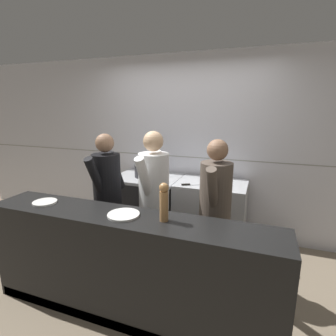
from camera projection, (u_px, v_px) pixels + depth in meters
The scene contains 13 objects.
ground_plane at pixel (144, 289), 2.76m from camera, with size 14.00×14.00×0.00m, color #7F705B.
wall_back_tiled at pixel (187, 146), 3.86m from camera, with size 8.00×0.06×2.60m.
oven_range at pixel (148, 206), 3.84m from camera, with size 0.93×0.71×0.90m.
prep_counter at pixel (210, 215), 3.53m from camera, with size 0.91×0.65×0.90m.
pass_counter at pixel (127, 267), 2.34m from camera, with size 2.67×0.45×0.97m.
stock_pot at pixel (145, 170), 3.72m from camera, with size 0.31×0.31×0.18m.
chefs_knife at pixel (194, 184), 3.34m from camera, with size 0.36×0.21×0.02m.
plated_dish_main at pixel (45, 202), 2.51m from camera, with size 0.22×0.22×0.02m.
plated_dish_appetiser at pixel (124, 215), 2.22m from camera, with size 0.27×0.27×0.02m.
pepper_mill at pixel (164, 201), 2.09m from camera, with size 0.08×0.08×0.32m.
chef_head_cook at pixel (108, 194), 3.06m from camera, with size 0.34×0.69×1.58m.
chef_sous at pixel (154, 197), 2.88m from camera, with size 0.35×0.71×1.63m.
chef_line at pixel (215, 208), 2.65m from camera, with size 0.32×0.68×1.57m.
Camera 1 is at (1.06, -2.16, 1.88)m, focal length 28.00 mm.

